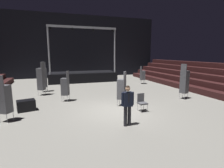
# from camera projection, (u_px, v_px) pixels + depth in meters

# --- Properties ---
(ground_plane) EXTENTS (22.00, 30.00, 0.10)m
(ground_plane) POSITION_uv_depth(u_px,v_px,m) (116.00, 111.00, 9.67)
(ground_plane) COLOR gray
(arena_end_wall) EXTENTS (22.00, 0.30, 8.00)m
(arena_end_wall) POSITION_uv_depth(u_px,v_px,m) (76.00, 46.00, 22.97)
(arena_end_wall) COLOR black
(arena_end_wall) RESTS_ON ground_plane
(bleacher_bank_right) EXTENTS (3.75, 24.00, 2.25)m
(bleacher_bank_right) POSITION_uv_depth(u_px,v_px,m) (224.00, 79.00, 13.32)
(bleacher_bank_right) COLOR black
(bleacher_bank_right) RESTS_ON ground_plane
(stage_riser) EXTENTS (7.28, 2.94, 5.78)m
(stage_riser) POSITION_uv_depth(u_px,v_px,m) (83.00, 76.00, 19.67)
(stage_riser) COLOR black
(stage_riser) RESTS_ON ground_plane
(man_with_tie) EXTENTS (0.57, 0.24, 1.76)m
(man_with_tie) POSITION_uv_depth(u_px,v_px,m) (128.00, 103.00, 7.39)
(man_with_tie) COLOR black
(man_with_tie) RESTS_ON ground_plane
(chair_stack_front_left) EXTENTS (0.60, 0.60, 2.14)m
(chair_stack_front_left) POSITION_uv_depth(u_px,v_px,m) (5.00, 99.00, 7.88)
(chair_stack_front_left) COLOR #B2B5BA
(chair_stack_front_left) RESTS_ON ground_plane
(chair_stack_front_right) EXTENTS (0.49, 0.49, 2.39)m
(chair_stack_front_right) POSITION_uv_depth(u_px,v_px,m) (44.00, 77.00, 14.15)
(chair_stack_front_right) COLOR #B2B5BA
(chair_stack_front_right) RESTS_ON ground_plane
(chair_stack_mid_left) EXTENTS (0.51, 0.51, 1.79)m
(chair_stack_mid_left) POSITION_uv_depth(u_px,v_px,m) (142.00, 75.00, 17.93)
(chair_stack_mid_left) COLOR #B2B5BA
(chair_stack_mid_left) RESTS_ON ground_plane
(chair_stack_mid_right) EXTENTS (0.55, 0.55, 2.39)m
(chair_stack_mid_right) POSITION_uv_depth(u_px,v_px,m) (184.00, 82.00, 11.89)
(chair_stack_mid_right) COLOR #B2B5BA
(chair_stack_mid_right) RESTS_ON ground_plane
(chair_stack_mid_centre) EXTENTS (0.58, 0.58, 1.96)m
(chair_stack_mid_centre) POSITION_uv_depth(u_px,v_px,m) (65.00, 86.00, 11.34)
(chair_stack_mid_centre) COLOR #B2B5BA
(chair_stack_mid_centre) RESTS_ON ground_plane
(chair_stack_rear_left) EXTENTS (0.62, 0.62, 2.05)m
(chair_stack_rear_left) POSITION_uv_depth(u_px,v_px,m) (122.00, 89.00, 10.30)
(chair_stack_rear_left) COLOR #B2B5BA
(chair_stack_rear_left) RESTS_ON ground_plane
(chair_stack_rear_right) EXTENTS (0.59, 0.59, 2.48)m
(chair_stack_rear_right) POSITION_uv_depth(u_px,v_px,m) (41.00, 79.00, 12.94)
(chair_stack_rear_right) COLOR #B2B5BA
(chair_stack_rear_right) RESTS_ON ground_plane
(equipment_road_case) EXTENTS (1.01, 0.79, 0.59)m
(equipment_road_case) POSITION_uv_depth(u_px,v_px,m) (26.00, 105.00, 9.49)
(equipment_road_case) COLOR black
(equipment_road_case) RESTS_ON ground_plane
(loose_chair_near_man) EXTENTS (0.46, 0.46, 0.95)m
(loose_chair_near_man) POSITION_uv_depth(u_px,v_px,m) (142.00, 101.00, 9.44)
(loose_chair_near_man) COLOR #B2B5BA
(loose_chair_near_man) RESTS_ON ground_plane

